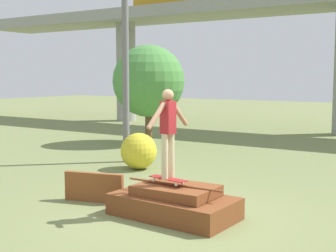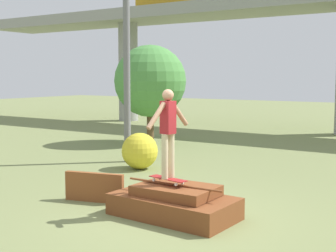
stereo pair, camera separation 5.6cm
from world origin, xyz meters
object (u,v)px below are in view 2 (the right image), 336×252
object	(u,v)px
skateboard	(168,179)
utility_pole	(126,34)
skater	(168,127)
bush_yellow_flowering	(140,151)
tree_behind_left	(150,81)

from	to	relation	value
skateboard	utility_pole	world-z (taller)	utility_pole
skater	bush_yellow_flowering	distance (m)	4.60
skateboard	skater	world-z (taller)	skater
skateboard	skater	distance (m)	0.95
skater	bush_yellow_flowering	size ratio (longest dim) A/B	1.61
utility_pole	bush_yellow_flowering	size ratio (longest dim) A/B	7.30
skateboard	skater	xyz separation A→B (m)	(0.00, -0.00, 0.95)
skater	utility_pole	bearing A→B (deg)	135.25
skateboard	utility_pole	bearing A→B (deg)	135.25
skateboard	utility_pole	xyz separation A→B (m)	(-4.00, 3.97, 3.11)
skateboard	bush_yellow_flowering	distance (m)	4.47
skater	tree_behind_left	distance (m)	9.47
skater	utility_pole	size ratio (longest dim) A/B	0.22
skater	tree_behind_left	xyz separation A→B (m)	(-5.67, 7.55, 0.73)
utility_pole	skater	bearing A→B (deg)	-44.75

